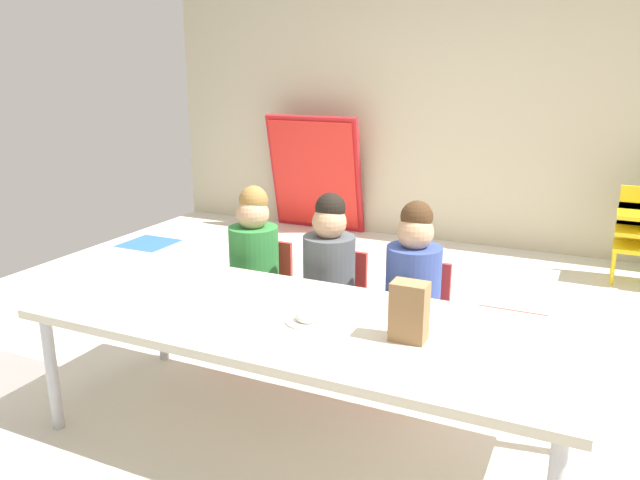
# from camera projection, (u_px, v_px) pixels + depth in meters

# --- Properties ---
(ground_plane) EXTENTS (6.15, 5.18, 0.02)m
(ground_plane) POSITION_uv_depth(u_px,v_px,m) (390.00, 372.00, 3.20)
(ground_plane) COLOR silver
(back_wall) EXTENTS (6.15, 0.10, 2.48)m
(back_wall) POSITION_uv_depth(u_px,v_px,m) (496.00, 100.00, 5.11)
(back_wall) COLOR beige
(back_wall) RESTS_ON ground_plane
(craft_table) EXTENTS (2.17, 0.84, 0.56)m
(craft_table) POSITION_uv_depth(u_px,v_px,m) (301.00, 326.00, 2.46)
(craft_table) COLOR beige
(craft_table) RESTS_ON ground_plane
(seated_child_near_camera) EXTENTS (0.32, 0.31, 0.92)m
(seated_child_near_camera) POSITION_uv_depth(u_px,v_px,m) (255.00, 255.00, 3.26)
(seated_child_near_camera) COLOR red
(seated_child_near_camera) RESTS_ON ground_plane
(seated_child_middle_seat) EXTENTS (0.33, 0.33, 0.92)m
(seated_child_middle_seat) POSITION_uv_depth(u_px,v_px,m) (330.00, 266.00, 3.08)
(seated_child_middle_seat) COLOR red
(seated_child_middle_seat) RESTS_ON ground_plane
(seated_child_far_right) EXTENTS (0.33, 0.33, 0.92)m
(seated_child_far_right) POSITION_uv_depth(u_px,v_px,m) (414.00, 278.00, 2.91)
(seated_child_far_right) COLOR red
(seated_child_far_right) RESTS_ON ground_plane
(kid_chair_yellow_stack) EXTENTS (0.32, 0.30, 0.68)m
(kid_chair_yellow_stack) POSITION_uv_depth(u_px,v_px,m) (640.00, 228.00, 4.41)
(kid_chair_yellow_stack) COLOR yellow
(kid_chair_yellow_stack) RESTS_ON ground_plane
(folded_activity_table) EXTENTS (0.90, 0.29, 1.09)m
(folded_activity_table) POSITION_uv_depth(u_px,v_px,m) (315.00, 174.00, 5.77)
(folded_activity_table) COLOR red
(folded_activity_table) RESTS_ON ground_plane
(paper_bag_brown) EXTENTS (0.13, 0.09, 0.22)m
(paper_bag_brown) POSITION_uv_depth(u_px,v_px,m) (409.00, 311.00, 2.22)
(paper_bag_brown) COLOR #9E754C
(paper_bag_brown) RESTS_ON craft_table
(paper_plate_near_edge) EXTENTS (0.18, 0.18, 0.01)m
(paper_plate_near_edge) POSITION_uv_depth(u_px,v_px,m) (308.00, 321.00, 2.40)
(paper_plate_near_edge) COLOR white
(paper_plate_near_edge) RESTS_ON craft_table
(donut_powdered_on_plate) EXTENTS (0.10, 0.10, 0.03)m
(donut_powdered_on_plate) POSITION_uv_depth(u_px,v_px,m) (308.00, 316.00, 2.40)
(donut_powdered_on_plate) COLOR white
(donut_powdered_on_plate) RESTS_ON craft_table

